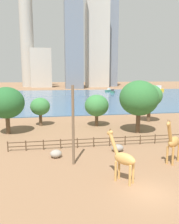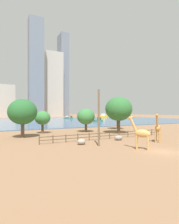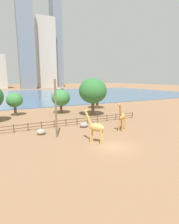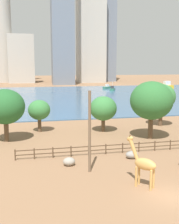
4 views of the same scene
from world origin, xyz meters
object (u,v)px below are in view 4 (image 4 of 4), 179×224
at_px(tree_right_tall, 5,107).
at_px(boat_tug, 165,86).
at_px(tree_center_broad, 151,101).
at_px(boat_barge, 112,89).
at_px(boat_sailboat, 148,98).
at_px(tree_left_small, 39,110).
at_px(boat_ferry, 107,87).
at_px(boulder_by_pole, 69,161).
at_px(tree_right_small, 161,97).
at_px(tree_left_large, 103,109).
at_px(boulder_near_fence, 132,155).
at_px(utility_pole, 90,132).
at_px(giraffe_companion, 143,164).

distance_m(tree_right_tall, boat_tug, 100.50).
relative_size(tree_center_broad, boat_barge, 1.79).
height_order(tree_center_broad, boat_sailboat, tree_center_broad).
xyz_separation_m(tree_left_small, boat_ferry, (33.51, 78.63, -2.75)).
bearing_deg(boat_tug, boulder_by_pole, 47.19).
bearing_deg(boat_ferry, tree_right_tall, 26.82).
distance_m(boat_ferry, boat_sailboat, 45.57).
height_order(tree_right_small, boat_ferry, tree_right_small).
bearing_deg(tree_left_large, boulder_near_fence, -90.65).
xyz_separation_m(utility_pole, boat_ferry, (29.21, 97.46, -3.34)).
bearing_deg(tree_right_tall, tree_left_large, 11.08).
bearing_deg(boat_tug, giraffe_companion, 51.68).
distance_m(tree_left_large, boat_barge, 74.14).
bearing_deg(boat_barge, boat_sailboat, -153.42).
height_order(tree_right_tall, boat_tug, tree_right_tall).
relative_size(giraffe_companion, tree_left_small, 0.88).
relative_size(boat_ferry, boat_tug, 0.53).
xyz_separation_m(tree_left_small, boat_sailboat, (33.79, 33.06, -2.72)).
relative_size(tree_right_tall, boat_barge, 1.58).
height_order(boulder_by_pole, boat_tug, boat_tug).
relative_size(boulder_near_fence, boulder_by_pole, 1.15).
xyz_separation_m(boat_sailboat, boat_tug, (25.65, 39.10, 0.49)).
relative_size(tree_right_tall, boat_ferry, 1.75).
xyz_separation_m(giraffe_companion, tree_right_small, (13.23, 23.49, 3.04)).
distance_m(tree_left_large, tree_center_broad, 8.35).
distance_m(boulder_by_pole, boat_barge, 90.36).
relative_size(tree_left_small, boat_sailboat, 1.17).
relative_size(tree_right_tall, tree_right_small, 1.00).
height_order(boat_sailboat, boat_barge, boat_barge).
bearing_deg(boat_barge, boat_ferry, 23.09).
distance_m(tree_left_large, boat_tug, 89.07).
distance_m(utility_pole, boulder_near_fence, 7.51).
bearing_deg(boulder_by_pole, tree_right_tall, 122.34).
bearing_deg(boat_ferry, boulder_near_fence, 37.52).
bearing_deg(tree_right_tall, boat_ferry, 65.35).
xyz_separation_m(boulder_near_fence, boat_barge, (23.03, 84.20, 0.45)).
height_order(giraffe_companion, tree_right_tall, tree_right_tall).
relative_size(tree_right_small, boat_tug, 0.92).
height_order(utility_pole, boulder_near_fence, utility_pole).
relative_size(boulder_near_fence, boat_sailboat, 0.34).
relative_size(boulder_near_fence, boat_tug, 0.19).
bearing_deg(boulder_by_pole, tree_center_broad, 33.07).
xyz_separation_m(utility_pole, boat_barge, (28.79, 87.24, -3.29)).
relative_size(tree_right_small, boat_sailboat, 1.67).
relative_size(boulder_by_pole, tree_left_small, 0.25).
xyz_separation_m(boulder_near_fence, tree_left_large, (0.16, 13.75, 3.38)).
xyz_separation_m(boulder_near_fence, tree_center_broad, (5.85, 7.93, 5.25)).
height_order(utility_pole, tree_right_tall, utility_pole).
distance_m(utility_pole, boat_ferry, 101.79).
bearing_deg(tree_left_large, boat_sailboat, 56.11).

